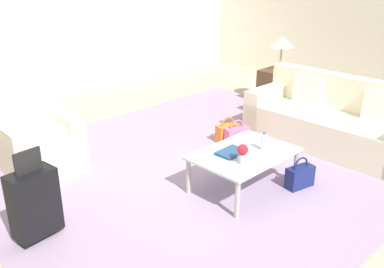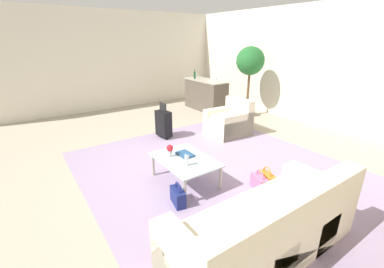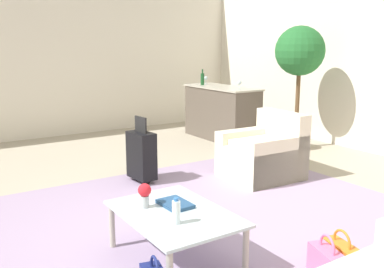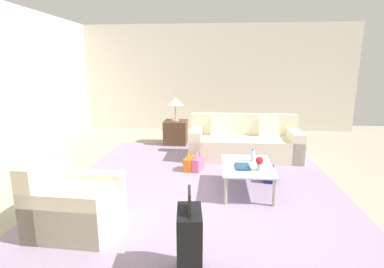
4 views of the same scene
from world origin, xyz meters
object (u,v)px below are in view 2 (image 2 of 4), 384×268
handbag_pink (259,183)px  coffee_table_book (185,154)px  armchair (230,122)px  bar_console (206,94)px  wine_bottle_green (195,75)px  water_bottle (187,160)px  suitcase_black (164,123)px  handbag_navy (178,196)px  potted_ficus (250,66)px  coffee_table (185,161)px  couch (269,232)px  flower_vase (170,149)px  wine_glass_leftmost (197,75)px  wine_glass_left_of_centre (216,79)px  handbag_orange (266,180)px

handbag_pink → coffee_table_book: bearing=-143.4°
armchair → handbag_pink: 2.56m
bar_console → wine_bottle_green: 0.76m
water_bottle → suitcase_black: (-2.20, 0.80, -0.16)m
handbag_navy → bar_console: bearing=138.3°
handbag_navy → potted_ficus: potted_ficus is taller
coffee_table → water_bottle: bearing=-26.6°
wine_bottle_green → handbag_pink: 5.37m
armchair → handbag_pink: bearing=-32.1°
couch → flower_vase: 2.03m
armchair → wine_bottle_green: size_ratio=3.16×
handbag_navy → potted_ficus: bearing=122.8°
coffee_table → flower_vase: flower_vase is taller
water_bottle → coffee_table_book: bearing=150.6°
wine_bottle_green → suitcase_black: (1.96, -2.28, -0.74)m
wine_glass_leftmost → handbag_navy: size_ratio=0.43×
coffee_table → wine_bottle_green: size_ratio=3.65×
flower_vase → wine_glass_left_of_centre: wine_glass_left_of_centre is taller
wine_glass_left_of_centre → handbag_navy: bearing=-45.7°
wine_glass_left_of_centre → handbag_navy: size_ratio=0.43×
coffee_table_book → handbag_pink: coffee_table_book is taller
wine_glass_leftmost → coffee_table: bearing=-37.6°
coffee_table_book → handbag_orange: bearing=40.7°
coffee_table_book → handbag_navy: bearing=-42.7°
handbag_navy → wine_bottle_green: bearing=142.4°
coffee_table → water_bottle: water_bottle is taller
wine_glass_left_of_centre → handbag_pink: size_ratio=0.43×
armchair → handbag_navy: (1.75, -2.59, -0.17)m
coffee_table_book → potted_ficus: size_ratio=0.15×
handbag_navy → water_bottle: bearing=128.3°
coffee_table_book → handbag_navy: coffee_table_book is taller
water_bottle → bar_console: bearing=139.1°
wine_glass_left_of_centre → handbag_navy: 4.96m
coffee_table → handbag_orange: coffee_table is taller
coffee_table_book → handbag_navy: (0.57, -0.50, -0.31)m
wine_glass_left_of_centre → handbag_orange: size_ratio=0.43×
wine_glass_left_of_centre → wine_bottle_green: wine_bottle_green is taller
coffee_table → wine_bottle_green: bearing=143.0°
coffee_table_book → wine_glass_left_of_centre: wine_glass_left_of_centre is taller
wine_glass_leftmost → wine_glass_left_of_centre: bearing=-3.2°
armchair → wine_bottle_green: wine_bottle_green is taller
coffee_table_book → wine_glass_left_of_centre: bearing=132.0°
handbag_navy → suitcase_black: bearing=155.4°
water_bottle → wine_glass_left_of_centre: 4.50m
bar_console → handbag_pink: bar_console is taller
coffee_table_book → water_bottle: bearing=-30.9°
bar_console → handbag_orange: 4.87m
bar_console → wine_bottle_green: (-0.46, -0.12, 0.59)m
wine_bottle_green → armchair: bearing=-17.0°
suitcase_black → wine_glass_left_of_centre: bearing=111.9°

